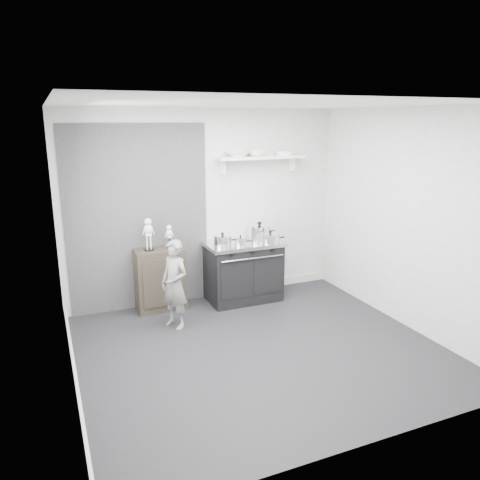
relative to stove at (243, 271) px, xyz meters
The scene contains 15 objects.
ground 1.60m from the stove, 106.81° to the right, with size 4.00×4.00×0.00m, color black.
room_shell 1.87m from the stove, 111.95° to the right, with size 4.02×3.62×2.71m.
wall_shelf 1.62m from the stove, 29.57° to the left, with size 1.30×0.26×0.24m.
stove is the anchor object (origin of this frame).
side_cabinet 1.19m from the stove, behind, with size 0.66×0.38×0.85m, color black.
child 1.26m from the stove, 156.13° to the right, with size 0.41×0.27×1.13m, color slate.
pot_front_left 0.61m from the stove, 168.40° to the right, with size 0.33×0.25×0.19m.
pot_back_right 0.62m from the stove, 19.30° to the left, with size 0.42×0.33×0.25m.
pot_front_right 0.63m from the stove, 30.53° to the right, with size 0.35×0.27×0.18m.
pot_front_center 0.53m from the stove, 124.14° to the right, with size 0.25×0.16×0.15m.
skeleton_full 1.48m from the stove, behind, with size 0.14×0.09×0.50m, color white, non-canonical shape.
skeleton_torso 1.20m from the stove, behind, with size 0.10×0.07×0.36m, color white, non-canonical shape.
bowl_large 1.65m from the stove, 92.43° to the left, with size 0.31×0.31×0.08m, color white.
bowl_small 1.68m from the stove, 34.08° to the left, with size 0.26×0.26×0.08m, color white.
plate_stack 1.80m from the stove, 14.92° to the left, with size 0.24×0.24×0.06m, color white.
Camera 1 is at (-2.10, -4.38, 2.56)m, focal length 35.00 mm.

